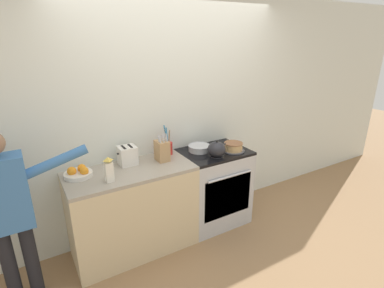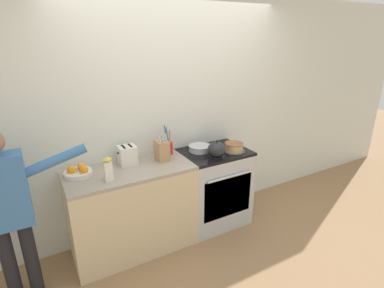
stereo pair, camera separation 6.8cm
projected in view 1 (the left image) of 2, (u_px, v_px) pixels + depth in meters
name	position (u px, v px, depth m)	size (l,w,h in m)	color
ground_plane	(204.00, 241.00, 3.33)	(16.00, 16.00, 0.00)	#93704C
wall_back	(177.00, 116.00, 3.37)	(8.00, 0.04, 2.60)	silver
counter_cabinet	(133.00, 210.00, 3.08)	(1.24, 0.58, 0.92)	beige
stove_range	(213.00, 187.00, 3.56)	(0.76, 0.61, 0.92)	#B7BABF
layer_cake	(233.00, 147.00, 3.39)	(0.26, 0.26, 0.10)	#4C4C51
tea_kettle	(217.00, 149.00, 3.22)	(0.24, 0.20, 0.19)	#232328
mixing_bowl	(199.00, 148.00, 3.39)	(0.26, 0.26, 0.07)	#B7BABF
knife_block	(162.00, 150.00, 3.11)	(0.12, 0.15, 0.31)	tan
utensil_crock	(168.00, 147.00, 3.28)	(0.10, 0.10, 0.33)	red
fruit_bowl	(79.00, 173.00, 2.78)	(0.26, 0.26, 0.11)	silver
toaster	(127.00, 155.00, 3.02)	(0.19, 0.16, 0.19)	silver
milk_carton	(109.00, 170.00, 2.66)	(0.07, 0.07, 0.24)	white
person_baker	(9.00, 208.00, 2.30)	(0.89, 0.20, 1.52)	black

